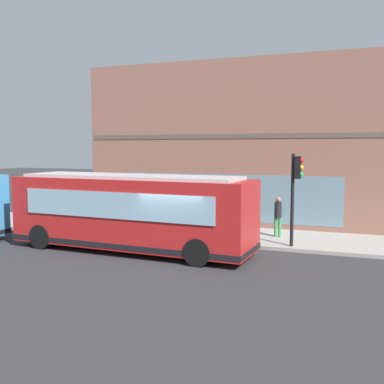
# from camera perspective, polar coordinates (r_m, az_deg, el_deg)

# --- Properties ---
(ground) EXTENTS (120.00, 120.00, 0.00)m
(ground) POSITION_cam_1_polar(r_m,az_deg,el_deg) (16.93, -1.69, -8.53)
(ground) COLOR #2D2D30
(sidewalk_curb) EXTENTS (4.16, 40.00, 0.15)m
(sidewalk_curb) POSITION_cam_1_polar(r_m,az_deg,el_deg) (21.22, 3.08, -5.42)
(sidewalk_curb) COLOR #9E9991
(sidewalk_curb) RESTS_ON ground
(building_corner) EXTENTS (8.48, 16.05, 8.60)m
(building_corner) POSITION_cam_1_polar(r_m,az_deg,el_deg) (26.90, 7.13, 5.92)
(building_corner) COLOR #8C5B4C
(building_corner) RESTS_ON ground
(city_bus_nearside) EXTENTS (3.09, 10.16, 3.07)m
(city_bus_nearside) POSITION_cam_1_polar(r_m,az_deg,el_deg) (18.15, -7.88, -2.62)
(city_bus_nearside) COLOR red
(city_bus_nearside) RESTS_ON ground
(traffic_light_near_corner) EXTENTS (0.32, 0.49, 3.76)m
(traffic_light_near_corner) POSITION_cam_1_polar(r_m,az_deg,el_deg) (18.46, 13.09, 1.24)
(traffic_light_near_corner) COLOR black
(traffic_light_near_corner) RESTS_ON sidewalk_curb
(fire_hydrant) EXTENTS (0.35, 0.35, 0.74)m
(fire_hydrant) POSITION_cam_1_polar(r_m,az_deg,el_deg) (22.41, 1.17, -3.68)
(fire_hydrant) COLOR gold
(fire_hydrant) RESTS_ON sidewalk_curb
(pedestrian_by_light_pole) EXTENTS (0.32, 0.32, 1.82)m
(pedestrian_by_light_pole) POSITION_cam_1_polar(r_m,az_deg,el_deg) (23.35, -5.40, -1.61)
(pedestrian_by_light_pole) COLOR #3F8C4C
(pedestrian_by_light_pole) RESTS_ON sidewalk_curb
(pedestrian_walking_along_curb) EXTENTS (0.32, 0.32, 1.61)m
(pedestrian_walking_along_curb) POSITION_cam_1_polar(r_m,az_deg,el_deg) (22.25, 4.89, -2.32)
(pedestrian_walking_along_curb) COLOR #3359A5
(pedestrian_walking_along_curb) RESTS_ON sidewalk_curb
(pedestrian_near_hydrant) EXTENTS (0.32, 0.32, 1.60)m
(pedestrian_near_hydrant) POSITION_cam_1_polar(r_m,az_deg,el_deg) (20.49, 4.06, -3.02)
(pedestrian_near_hydrant) COLOR #3359A5
(pedestrian_near_hydrant) RESTS_ON sidewalk_curb
(pedestrian_near_building_entrance) EXTENTS (0.32, 0.32, 1.81)m
(pedestrian_near_building_entrance) POSITION_cam_1_polar(r_m,az_deg,el_deg) (20.45, 10.89, -2.74)
(pedestrian_near_building_entrance) COLOR #3F8C4C
(pedestrian_near_building_entrance) RESTS_ON sidewalk_curb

